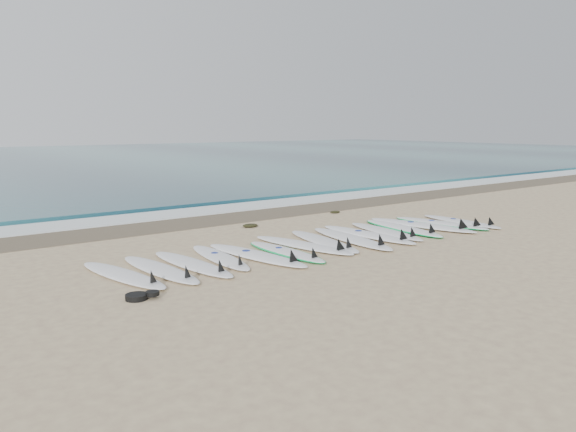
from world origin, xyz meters
TOP-DOWN VIEW (x-y plane):
  - ground at (0.00, 0.00)m, footprint 120.00×120.00m
  - ocean at (0.00, 32.50)m, footprint 120.00×55.00m
  - wet_sand_band at (0.00, 4.10)m, footprint 120.00×1.80m
  - foam_band at (0.00, 5.50)m, footprint 120.00×1.40m
  - wave_crest at (0.00, 7.00)m, footprint 120.00×1.00m
  - surfboard_0 at (-4.40, 0.01)m, footprint 0.89×2.47m
  - surfboard_1 at (-3.77, -0.03)m, footprint 0.67×2.49m
  - surfboard_2 at (-3.15, -0.03)m, footprint 0.67×2.51m
  - surfboard_3 at (-2.51, 0.12)m, footprint 0.75×2.38m
  - surfboard_4 at (-1.88, -0.17)m, footprint 0.91×2.74m
  - surfboard_5 at (-1.23, -0.22)m, footprint 0.56×2.32m
  - surfboard_6 at (-0.60, -0.01)m, footprint 0.98×2.68m
  - surfboard_7 at (-0.03, 0.03)m, footprint 0.97×2.66m
  - surfboard_8 at (0.61, -0.14)m, footprint 0.97×2.84m
  - surfboard_9 at (1.24, -0.03)m, footprint 0.65×2.76m
  - surfboard_10 at (1.84, -0.00)m, footprint 0.89×2.58m
  - surfboard_11 at (2.48, 0.06)m, footprint 0.97×2.69m
  - surfboard_12 at (3.14, -0.01)m, footprint 1.09×2.96m
  - surfboard_13 at (3.77, -0.06)m, footprint 0.99×2.64m
  - surfboard_14 at (4.37, -0.24)m, footprint 0.67×2.45m
  - seaweed_near at (-0.19, 2.63)m, footprint 0.40×0.31m
  - seaweed_far at (2.94, 3.00)m, footprint 0.32×0.25m
  - leash_coil at (-4.64, -1.22)m, footprint 0.46×0.36m

SIDE VIEW (x-z plane):
  - ground at x=0.00m, z-range 0.00..0.00m
  - wet_sand_band at x=0.00m, z-range 0.00..0.01m
  - ocean at x=0.00m, z-range 0.00..0.03m
  - foam_band at x=0.00m, z-range 0.00..0.04m
  - seaweed_far at x=2.94m, z-range 0.00..0.06m
  - seaweed_near at x=-0.19m, z-range 0.00..0.08m
  - surfboard_5 at x=-1.23m, z-range -0.10..0.19m
  - surfboard_13 at x=3.77m, z-range -0.11..0.21m
  - leash_coil at x=-4.64m, z-range -0.01..0.10m
  - surfboard_11 at x=2.48m, z-range -0.12..0.22m
  - wave_crest at x=0.00m, z-range 0.00..0.10m
  - surfboard_3 at x=-2.51m, z-range -0.10..0.20m
  - surfboard_14 at x=4.37m, z-range -0.10..0.21m
  - surfboard_0 at x=-4.40m, z-range -0.10..0.21m
  - surfboard_1 at x=-3.77m, z-range -0.10..0.21m
  - surfboard_2 at x=-3.15m, z-range -0.10..0.21m
  - surfboard_10 at x=1.84m, z-range -0.11..0.22m
  - surfboard_7 at x=-0.03m, z-range -0.11..0.22m
  - surfboard_6 at x=-0.60m, z-range -0.11..0.23m
  - surfboard_4 at x=-1.88m, z-range -0.11..0.23m
  - surfboard_9 at x=1.24m, z-range -0.11..0.24m
  - surfboard_8 at x=0.61m, z-range -0.12..0.24m
  - surfboard_12 at x=3.14m, z-range -0.12..0.25m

